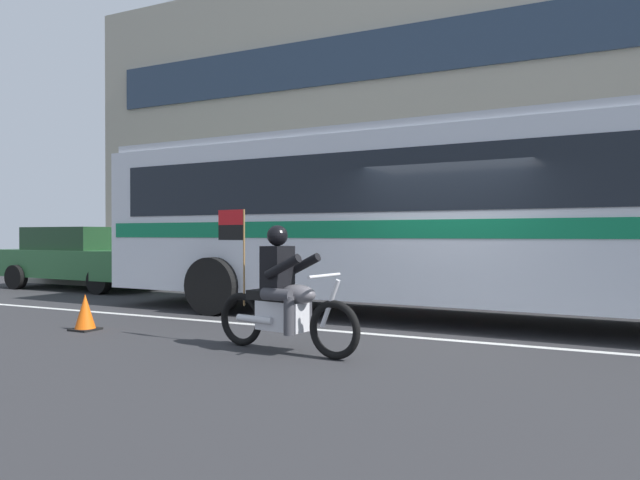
{
  "coord_description": "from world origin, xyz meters",
  "views": [
    {
      "loc": [
        1.92,
        -8.36,
        1.45
      ],
      "look_at": [
        -1.74,
        -0.62,
        1.37
      ],
      "focal_mm": 31.91,
      "sensor_mm": 36.0,
      "label": 1
    }
  ],
  "objects_px": {
    "fire_hydrant": "(417,277)",
    "traffic_cone": "(85,313)",
    "transit_bus": "(460,208)",
    "motorcycle_with_rider": "(283,298)",
    "parked_sedan_curbside": "(80,257)"
  },
  "relations": [
    {
      "from": "parked_sedan_curbside",
      "to": "motorcycle_with_rider",
      "type": "bearing_deg",
      "value": -28.55
    },
    {
      "from": "parked_sedan_curbside",
      "to": "traffic_cone",
      "type": "xyz_separation_m",
      "value": [
        5.38,
        -4.72,
        -0.59
      ]
    },
    {
      "from": "fire_hydrant",
      "to": "traffic_cone",
      "type": "xyz_separation_m",
      "value": [
        -3.52,
        -5.8,
        -0.26
      ]
    },
    {
      "from": "transit_bus",
      "to": "traffic_cone",
      "type": "height_order",
      "value": "transit_bus"
    },
    {
      "from": "motorcycle_with_rider",
      "to": "fire_hydrant",
      "type": "xyz_separation_m",
      "value": [
        0.04,
        5.9,
        -0.15
      ]
    },
    {
      "from": "fire_hydrant",
      "to": "parked_sedan_curbside",
      "type": "bearing_deg",
      "value": -173.06
    },
    {
      "from": "transit_bus",
      "to": "motorcycle_with_rider",
      "type": "xyz_separation_m",
      "value": [
        -1.47,
        -3.43,
        -1.22
      ]
    },
    {
      "from": "traffic_cone",
      "to": "fire_hydrant",
      "type": "bearing_deg",
      "value": 58.78
    },
    {
      "from": "transit_bus",
      "to": "motorcycle_with_rider",
      "type": "distance_m",
      "value": 3.92
    },
    {
      "from": "transit_bus",
      "to": "fire_hydrant",
      "type": "relative_size",
      "value": 18.09
    },
    {
      "from": "fire_hydrant",
      "to": "traffic_cone",
      "type": "height_order",
      "value": "fire_hydrant"
    },
    {
      "from": "transit_bus",
      "to": "motorcycle_with_rider",
      "type": "height_order",
      "value": "transit_bus"
    },
    {
      "from": "traffic_cone",
      "to": "transit_bus",
      "type": "bearing_deg",
      "value": 33.99
    },
    {
      "from": "motorcycle_with_rider",
      "to": "traffic_cone",
      "type": "relative_size",
      "value": 3.96
    },
    {
      "from": "transit_bus",
      "to": "fire_hydrant",
      "type": "height_order",
      "value": "transit_bus"
    }
  ]
}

